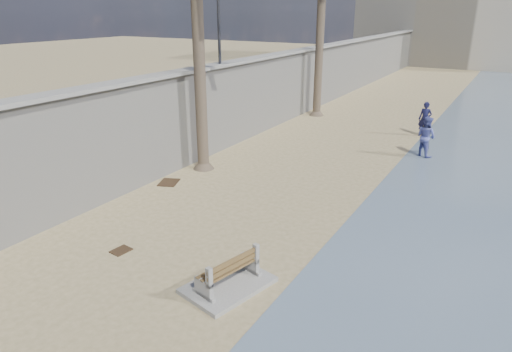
% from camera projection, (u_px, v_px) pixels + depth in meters
% --- Properties ---
extents(seawall, '(0.45, 70.00, 3.50)m').
position_uv_depth(seawall, '(300.00, 83.00, 25.71)').
color(seawall, gray).
rests_on(seawall, ground_plane).
extents(wall_cap, '(0.80, 70.00, 0.12)m').
position_uv_depth(wall_cap, '(301.00, 50.00, 25.08)').
color(wall_cap, gray).
rests_on(wall_cap, seawall).
extents(bench_far, '(1.69, 2.13, 0.78)m').
position_uv_depth(bench_far, '(228.00, 274.00, 9.89)').
color(bench_far, gray).
rests_on(bench_far, ground_plane).
extents(person_a, '(0.71, 0.52, 1.87)m').
position_uv_depth(person_a, '(425.00, 117.00, 21.44)').
color(person_a, '#131436').
rests_on(person_a, ground_plane).
extents(person_b, '(1.12, 1.06, 1.85)m').
position_uv_depth(person_b, '(426.00, 134.00, 18.52)').
color(person_b, '#4C529D').
rests_on(person_b, ground_plane).
extents(debris_c, '(0.85, 0.94, 0.03)m').
position_uv_depth(debris_c, '(169.00, 182.00, 15.95)').
color(debris_c, '#382616').
rests_on(debris_c, ground_plane).
extents(debris_d, '(0.43, 0.51, 0.03)m').
position_uv_depth(debris_d, '(121.00, 251.00, 11.48)').
color(debris_d, '#382616').
rests_on(debris_d, ground_plane).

